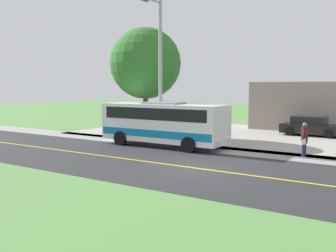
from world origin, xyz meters
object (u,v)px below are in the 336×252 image
pedestrian_with_bags (304,138)px  parked_car_near (311,127)px  tree_curbside (145,64)px  street_light_pole (159,67)px  shuttle_bus_front (164,122)px

pedestrian_with_bags → parked_car_near: pedestrian_with_bags is taller
tree_curbside → parked_car_near: bearing=125.3°
parked_car_near → tree_curbside: bearing=-54.7°
tree_curbside → pedestrian_with_bags: bearing=80.9°
pedestrian_with_bags → street_light_pole: street_light_pole is taller
shuttle_bus_front → parked_car_near: bearing=146.5°
shuttle_bus_front → tree_curbside: size_ratio=1.02×
parked_car_near → street_light_pole: bearing=-36.8°
pedestrian_with_bags → street_light_pole: size_ratio=0.20×
shuttle_bus_front → parked_car_near: size_ratio=1.82×
pedestrian_with_bags → tree_curbside: 12.54m
pedestrian_with_bags → tree_curbside: bearing=-99.1°
shuttle_bus_front → tree_curbside: bearing=-129.9°
shuttle_bus_front → tree_curbside: 5.89m
street_light_pole → parked_car_near: street_light_pole is taller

